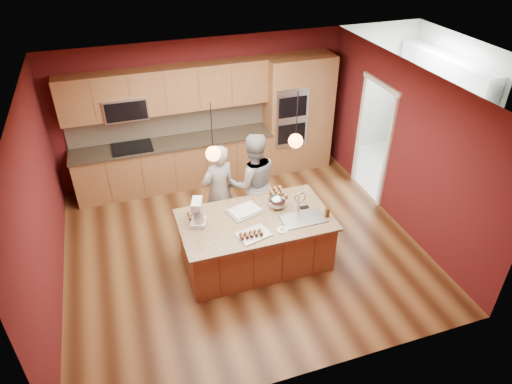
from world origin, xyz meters
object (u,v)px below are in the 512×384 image
object	(u,v)px
person_right	(253,183)
mixing_bowl	(277,202)
stand_mixer	(198,214)
person_left	(219,192)
island	(257,240)

from	to	relation	value
person_right	mixing_bowl	size ratio (longest dim) A/B	6.36
stand_mixer	mixing_bowl	world-z (taller)	stand_mixer
mixing_bowl	person_left	bearing A→B (deg)	135.79
person_left	person_right	bearing A→B (deg)	162.27
island	stand_mixer	distance (m)	1.02
person_right	stand_mixer	xyz separation A→B (m)	(-1.07, -0.71, 0.12)
stand_mixer	mixing_bowl	size ratio (longest dim) A/B	1.44
person_right	person_left	bearing A→B (deg)	3.54
island	person_right	xyz separation A→B (m)	(0.23, 0.88, 0.45)
island	stand_mixer	size ratio (longest dim) A/B	5.65
person_left	person_right	size ratio (longest dim) A/B	0.95
person_right	mixing_bowl	bearing A→B (deg)	105.58
island	stand_mixer	bearing A→B (deg)	168.67
person_right	stand_mixer	world-z (taller)	person_right
island	person_left	distance (m)	1.02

